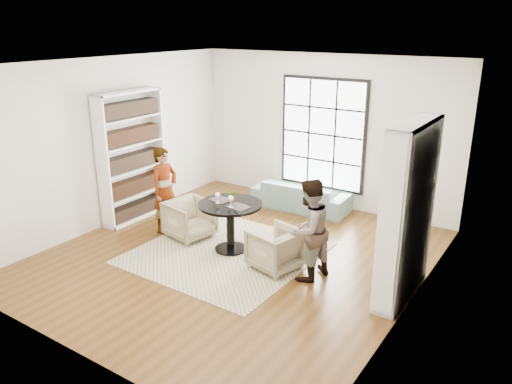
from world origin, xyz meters
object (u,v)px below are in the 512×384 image
Objects in this scene: sofa at (301,196)px; wine_glass_left at (218,196)px; flower_centerpiece at (233,196)px; armchair_right at (275,249)px; person_left at (165,190)px; wine_glass_right at (231,199)px; pedestal_table at (230,217)px; armchair_left at (190,219)px; person_right at (309,230)px.

wine_glass_left is (-0.21, -2.42, 0.67)m from sofa.
flower_centerpiece reaches higher than wine_glass_left.
person_left is at bearing -80.10° from armchair_right.
person_left is at bearing 173.59° from wine_glass_right.
pedestal_table is at bearing 30.06° from wine_glass_left.
wine_glass_right reaches higher than armchair_left.
sofa is at bearing 85.08° from wine_glass_left.
pedestal_table is 0.41m from wine_glass_right.
pedestal_table is at bearing 85.75° from sofa.
pedestal_table is 1.47× the size of armchair_right.
pedestal_table is at bearing 129.48° from wine_glass_right.
armchair_left is 2.42m from person_right.
wine_glass_left is at bearing -76.77° from person_right.
sofa is 2.60m from armchair_right.
person_left is at bearing 100.41° from armchair_left.
wine_glass_right is (1.02, -0.18, 0.63)m from armchair_left.
sofa is 1.27× the size of person_right.
person_right is 7.61× the size of wine_glass_right.
armchair_right is at bearing 0.87° from wine_glass_right.
person_left is 1.30m from wine_glass_left.
sofa is 10.69× the size of wine_glass_left.
person_right reaches higher than armchair_left.
armchair_left is at bearing 64.32° from sofa.
flower_centerpiece is at bearing 68.88° from pedestal_table.
armchair_left is 0.48× the size of person_left.
wine_glass_left is 0.82× the size of flower_centerpiece.
person_right is (2.93, -0.16, -0.01)m from person_left.
wine_glass_left is (0.73, -0.14, 0.62)m from armchair_left.
pedestal_table is 5.75× the size of wine_glass_left.
flower_centerpiece is (0.02, 0.06, 0.34)m from pedestal_table.
armchair_left is at bearing 177.66° from pedestal_table.
sofa is at bearing -11.93° from armchair_left.
wine_glass_left is 0.29m from wine_glass_right.
sofa is 8.75× the size of flower_centerpiece.
sofa is 2.52m from wine_glass_left.
person_left is 2.93m from person_right.
person_right reaches higher than pedestal_table.
armchair_right is at bearing -84.70° from armchair_left.
person_right is at bearing -7.14° from flower_centerpiece.
pedestal_table is 0.34m from flower_centerpiece.
armchair_left is 0.96m from wine_glass_left.
pedestal_table is at bearing -111.12° from flower_centerpiece.
person_left is (-1.45, 0.04, 0.17)m from pedestal_table.
flower_centerpiece is (0.19, 0.15, -0.02)m from wine_glass_left.
flower_centerpiece is (-1.46, 0.18, 0.17)m from person_right.
sofa is 2.88m from person_right.
sofa is at bearing -135.33° from person_right.
flower_centerpiece is at bearing 86.27° from sofa.
person_right is at bearing -83.52° from armchair_left.
person_right is 1.66m from wine_glass_left.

